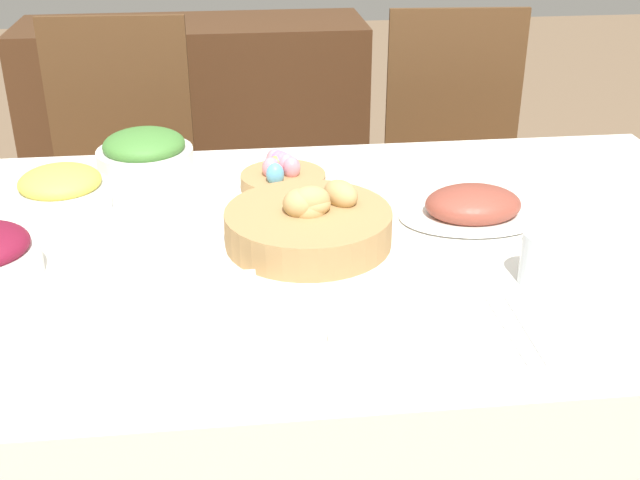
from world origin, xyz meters
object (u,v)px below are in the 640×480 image
object	(u,v)px
pineapple_bowl	(61,192)
butter_dish	(224,289)
chair_far_left	(122,188)
bread_basket	(309,223)
egg_basket	(282,176)
fork	(311,343)
chair_far_right	(456,173)
sideboard	(199,131)
spoon	(527,329)
dinner_plate	(411,335)
ham_platter	(473,207)
green_salad_bowl	(145,155)
knife	(508,330)
drinking_cup	(543,258)

from	to	relation	value
pineapple_bowl	butter_dish	xyz separation A→B (m)	(0.32, -0.39, -0.03)
chair_far_left	bread_basket	world-z (taller)	chair_far_left
egg_basket	fork	distance (m)	0.62
chair_far_right	sideboard	world-z (taller)	chair_far_right
chair_far_right	fork	distance (m)	1.38
chair_far_left	bread_basket	bearing A→B (deg)	-59.42
spoon	dinner_plate	bearing A→B (deg)	-179.26
spoon	pineapple_bowl	bearing A→B (deg)	146.20
ham_platter	green_salad_bowl	bearing A→B (deg)	155.44
knife	butter_dish	xyz separation A→B (m)	(-0.44, 0.16, 0.01)
chair_far_right	bread_basket	bearing A→B (deg)	-118.02
ham_platter	pineapple_bowl	size ratio (longest dim) A/B	1.54
chair_far_left	egg_basket	xyz separation A→B (m)	(0.44, -0.61, 0.26)
egg_basket	butter_dish	bearing A→B (deg)	-105.89
chair_far_left	pineapple_bowl	world-z (taller)	chair_far_left
knife	butter_dish	world-z (taller)	butter_dish
pineapple_bowl	fork	distance (m)	0.71
pineapple_bowl	ham_platter	bearing A→B (deg)	-8.69
sideboard	spoon	size ratio (longest dim) A/B	6.60
dinner_plate	egg_basket	bearing A→B (deg)	103.82
drinking_cup	chair_far_right	bearing A→B (deg)	81.20
egg_basket	spoon	distance (m)	0.70
ham_platter	spoon	world-z (taller)	ham_platter
chair_far_right	butter_dish	size ratio (longest dim) A/B	9.51
green_salad_bowl	drinking_cup	distance (m)	0.92
drinking_cup	egg_basket	bearing A→B (deg)	131.03
spoon	drinking_cup	world-z (taller)	drinking_cup
green_salad_bowl	pineapple_bowl	world-z (taller)	green_salad_bowl
bread_basket	knife	bearing A→B (deg)	-51.42
sideboard	dinner_plate	size ratio (longest dim) A/B	5.05
chair_far_left	knife	distance (m)	1.46
chair_far_right	pineapple_bowl	xyz separation A→B (m)	(-1.03, -0.69, 0.28)
chair_far_right	bread_basket	distance (m)	1.08
pineapple_bowl	butter_dish	bearing A→B (deg)	-50.00
chair_far_left	pineapple_bowl	bearing A→B (deg)	-88.83
egg_basket	knife	distance (m)	0.69
knife	drinking_cup	world-z (taller)	drinking_cup
ham_platter	drinking_cup	xyz separation A→B (m)	(0.04, -0.27, 0.02)
sideboard	bread_basket	distance (m)	1.78
spoon	butter_dish	world-z (taller)	butter_dish
sideboard	butter_dish	xyz separation A→B (m)	(0.10, -1.91, 0.36)
green_salad_bowl	spoon	size ratio (longest dim) A/B	1.09
pineapple_bowl	butter_dish	size ratio (longest dim) A/B	1.82
spoon	drinking_cup	xyz separation A→B (m)	(0.08, 0.14, 0.04)
ham_platter	fork	xyz separation A→B (m)	(-0.37, -0.42, -0.02)
pineapple_bowl	dinner_plate	bearing A→B (deg)	-41.88
bread_basket	spoon	xyz separation A→B (m)	(0.30, -0.34, -0.04)
egg_basket	dinner_plate	distance (m)	0.64
fork	drinking_cup	distance (m)	0.44
sideboard	pineapple_bowl	size ratio (longest dim) A/B	6.69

